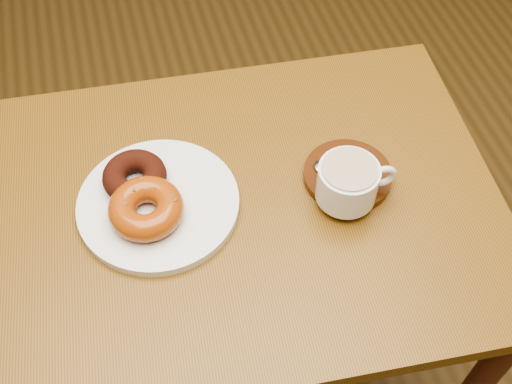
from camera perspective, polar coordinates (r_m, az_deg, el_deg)
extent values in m
plane|color=#4F3919|center=(1.78, -0.29, -7.87)|extent=(6.00, 6.00, 0.00)
cube|color=brown|center=(1.01, -1.10, -1.43)|extent=(0.84, 0.66, 0.03)
cylinder|color=#411D12|center=(1.48, -16.57, -3.80)|extent=(0.04, 0.04, 0.72)
cylinder|color=#411D12|center=(1.53, 10.76, 0.43)|extent=(0.04, 0.04, 0.72)
cylinder|color=silver|center=(1.00, -8.66, -1.04)|extent=(0.30, 0.30, 0.02)
torus|color=#33110A|center=(1.00, -10.73, 1.37)|extent=(0.12, 0.12, 0.04)
torus|color=#974310|center=(0.96, -9.76, -1.45)|extent=(0.13, 0.13, 0.04)
cube|color=brown|center=(0.94, -7.80, -0.38)|extent=(0.01, 0.00, 0.00)
cube|color=brown|center=(0.95, -8.17, 0.30)|extent=(0.01, 0.01, 0.00)
cube|color=brown|center=(0.96, -8.88, 0.75)|extent=(0.01, 0.01, 0.00)
cube|color=brown|center=(0.96, -9.77, 0.88)|extent=(0.01, 0.01, 0.00)
cube|color=brown|center=(0.97, -10.69, 0.68)|extent=(0.01, 0.01, 0.00)
cube|color=brown|center=(0.96, -11.46, 0.19)|extent=(0.01, 0.01, 0.00)
cube|color=brown|center=(0.95, -11.94, -0.51)|extent=(0.01, 0.01, 0.00)
cube|color=brown|center=(0.94, -12.02, -1.28)|extent=(0.01, 0.00, 0.00)
cube|color=brown|center=(0.94, -11.68, -1.98)|extent=(0.01, 0.01, 0.00)
cube|color=brown|center=(0.93, -10.98, -2.47)|extent=(0.01, 0.01, 0.00)
cube|color=brown|center=(0.92, -10.05, -2.62)|extent=(0.01, 0.01, 0.00)
cube|color=brown|center=(0.92, -9.09, -2.42)|extent=(0.01, 0.01, 0.00)
cube|color=brown|center=(0.93, -8.29, -1.89)|extent=(0.01, 0.01, 0.00)
cube|color=brown|center=(0.93, -7.84, -1.16)|extent=(0.01, 0.01, 0.00)
cylinder|color=#371907|center=(1.03, 8.14, 1.49)|extent=(0.18, 0.18, 0.01)
cylinder|color=silver|center=(0.97, 8.13, 0.84)|extent=(0.09, 0.09, 0.06)
cylinder|color=brown|center=(0.94, 8.35, 2.03)|extent=(0.08, 0.08, 0.00)
torus|color=silver|center=(0.98, 11.21, 1.40)|extent=(0.04, 0.01, 0.04)
ellipsoid|color=silver|center=(1.02, 5.74, 2.25)|extent=(0.02, 0.03, 0.01)
cube|color=silver|center=(1.00, 7.13, 0.73)|extent=(0.03, 0.07, 0.00)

